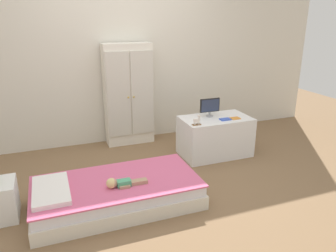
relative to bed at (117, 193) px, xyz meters
name	(u,v)px	position (x,y,z in m)	size (l,w,h in m)	color
ground_plane	(159,187)	(0.50, 0.20, -0.14)	(10.00, 10.00, 0.02)	brown
back_wall	(121,48)	(0.50, 1.77, 1.22)	(6.40, 0.05, 2.70)	silver
bed	(117,193)	(0.00, 0.00, 0.00)	(1.60, 0.82, 0.26)	silver
pillow	(51,190)	(-0.60, 0.00, 0.15)	(0.32, 0.58, 0.05)	white
doll	(119,183)	(0.00, -0.11, 0.17)	(0.39, 0.14, 0.10)	#4CA375
wardrobe	(128,95)	(0.54, 1.59, 0.59)	(0.67, 0.30, 1.43)	white
tv_stand	(215,136)	(1.49, 0.75, 0.13)	(0.90, 0.53, 0.52)	white
tv_monitor	(210,106)	(1.44, 0.84, 0.53)	(0.27, 0.10, 0.24)	#99999E
rocking_horse_toy	(197,120)	(1.13, 0.57, 0.45)	(0.11, 0.04, 0.13)	#8E6642
book_blue	(225,119)	(1.55, 0.63, 0.40)	(0.14, 0.09, 0.02)	blue
book_orange	(235,118)	(1.70, 0.63, 0.39)	(0.12, 0.09, 0.01)	orange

